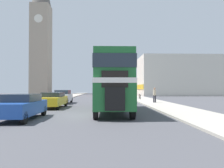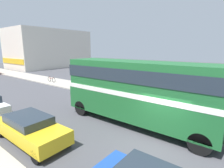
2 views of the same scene
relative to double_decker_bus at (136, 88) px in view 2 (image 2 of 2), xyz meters
The scene contains 7 objects.
ground_plane 3.63m from the double_decker_bus, 123.14° to the right, with size 120.00×120.00×0.00m, color #47474C.
sidewalk_right 6.20m from the double_decker_bus, 23.31° to the right, with size 3.50×120.00×0.12m.
double_decker_bus is the anchor object (origin of this frame).
car_parked_mid 6.34m from the double_decker_bus, 148.08° to the left, with size 1.82×4.64×1.40m.
pedestrian_walking 9.98m from the double_decker_bus, 58.61° to the left, with size 0.34×0.34×1.69m.
bicycle_on_pavement 17.12m from the double_decker_bus, 73.96° to the left, with size 0.05×1.76×0.78m.
shop_building_block 39.31m from the double_decker_bus, 64.06° to the left, with size 18.92×10.49×9.21m.
Camera 2 is at (-7.77, -3.00, 4.82)m, focal length 28.00 mm.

